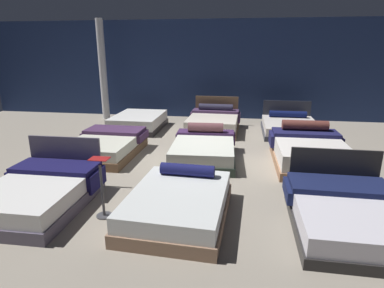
{
  "coord_description": "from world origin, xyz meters",
  "views": [
    {
      "loc": [
        0.8,
        -7.08,
        2.47
      ],
      "look_at": [
        -0.24,
        -0.21,
        0.4
      ],
      "focal_mm": 29.69,
      "sensor_mm": 36.0,
      "label": 1
    }
  ],
  "objects_px": {
    "bed_3": "(106,146)",
    "bed_7": "(213,122)",
    "bed_5": "(310,152)",
    "price_sign": "(103,195)",
    "bed_1": "(179,204)",
    "support_pillar": "(103,70)",
    "bed_0": "(39,193)",
    "bed_8": "(290,127)",
    "bed_2": "(347,214)",
    "bed_6": "(139,122)",
    "bed_4": "(204,149)"
  },
  "relations": [
    {
      "from": "bed_3",
      "to": "bed_7",
      "type": "relative_size",
      "value": 1.02
    },
    {
      "from": "bed_3",
      "to": "bed_5",
      "type": "relative_size",
      "value": 0.99
    },
    {
      "from": "bed_5",
      "to": "price_sign",
      "type": "distance_m",
      "value": 4.59
    },
    {
      "from": "bed_1",
      "to": "support_pillar",
      "type": "distance_m",
      "value": 7.98
    },
    {
      "from": "bed_0",
      "to": "bed_8",
      "type": "xyz_separation_m",
      "value": [
        4.7,
        5.51,
        -0.04
      ]
    },
    {
      "from": "bed_8",
      "to": "support_pillar",
      "type": "xyz_separation_m",
      "value": [
        -6.43,
        1.21,
        1.55
      ]
    },
    {
      "from": "bed_1",
      "to": "bed_5",
      "type": "distance_m",
      "value": 3.66
    },
    {
      "from": "bed_2",
      "to": "support_pillar",
      "type": "bearing_deg",
      "value": 134.83
    },
    {
      "from": "bed_1",
      "to": "bed_6",
      "type": "bearing_deg",
      "value": 116.75
    },
    {
      "from": "bed_5",
      "to": "bed_7",
      "type": "distance_m",
      "value": 3.62
    },
    {
      "from": "bed_2",
      "to": "price_sign",
      "type": "relative_size",
      "value": 2.08
    },
    {
      "from": "bed_3",
      "to": "bed_7",
      "type": "distance_m",
      "value": 3.65
    },
    {
      "from": "bed_3",
      "to": "bed_6",
      "type": "bearing_deg",
      "value": 91.61
    },
    {
      "from": "bed_1",
      "to": "bed_2",
      "type": "height_order",
      "value": "bed_2"
    },
    {
      "from": "support_pillar",
      "to": "bed_4",
      "type": "bearing_deg",
      "value": -44.27
    },
    {
      "from": "bed_1",
      "to": "bed_5",
      "type": "bearing_deg",
      "value": 51.42
    },
    {
      "from": "bed_4",
      "to": "bed_5",
      "type": "relative_size",
      "value": 0.99
    },
    {
      "from": "bed_3",
      "to": "bed_7",
      "type": "bearing_deg",
      "value": 50.42
    },
    {
      "from": "bed_0",
      "to": "bed_2",
      "type": "height_order",
      "value": "bed_0"
    },
    {
      "from": "bed_3",
      "to": "price_sign",
      "type": "relative_size",
      "value": 2.25
    },
    {
      "from": "bed_0",
      "to": "bed_5",
      "type": "height_order",
      "value": "bed_0"
    },
    {
      "from": "bed_0",
      "to": "bed_8",
      "type": "bearing_deg",
      "value": 49.15
    },
    {
      "from": "bed_1",
      "to": "price_sign",
      "type": "height_order",
      "value": "price_sign"
    },
    {
      "from": "bed_8",
      "to": "support_pillar",
      "type": "distance_m",
      "value": 6.72
    },
    {
      "from": "bed_8",
      "to": "bed_1",
      "type": "bearing_deg",
      "value": -113.08
    },
    {
      "from": "bed_7",
      "to": "bed_5",
      "type": "bearing_deg",
      "value": -47.14
    },
    {
      "from": "bed_7",
      "to": "support_pillar",
      "type": "xyz_separation_m",
      "value": [
        -4.09,
        1.25,
        1.48
      ]
    },
    {
      "from": "bed_8",
      "to": "bed_2",
      "type": "bearing_deg",
      "value": -89.26
    },
    {
      "from": "bed_4",
      "to": "price_sign",
      "type": "relative_size",
      "value": 2.26
    },
    {
      "from": "bed_4",
      "to": "bed_6",
      "type": "xyz_separation_m",
      "value": [
        -2.41,
        2.64,
        -0.01
      ]
    },
    {
      "from": "bed_0",
      "to": "bed_2",
      "type": "relative_size",
      "value": 1.0
    },
    {
      "from": "bed_0",
      "to": "bed_5",
      "type": "bearing_deg",
      "value": 29.56
    },
    {
      "from": "price_sign",
      "to": "bed_8",
      "type": "bearing_deg",
      "value": 58.02
    },
    {
      "from": "bed_6",
      "to": "bed_7",
      "type": "xyz_separation_m",
      "value": [
        2.4,
        0.11,
        0.04
      ]
    },
    {
      "from": "bed_3",
      "to": "bed_5",
      "type": "xyz_separation_m",
      "value": [
        4.74,
        0.05,
        0.05
      ]
    },
    {
      "from": "price_sign",
      "to": "support_pillar",
      "type": "height_order",
      "value": "support_pillar"
    },
    {
      "from": "bed_2",
      "to": "bed_5",
      "type": "bearing_deg",
      "value": 90.61
    },
    {
      "from": "bed_2",
      "to": "price_sign",
      "type": "distance_m",
      "value": 3.57
    },
    {
      "from": "bed_4",
      "to": "support_pillar",
      "type": "relative_size",
      "value": 0.61
    },
    {
      "from": "bed_4",
      "to": "bed_6",
      "type": "bearing_deg",
      "value": 130.0
    },
    {
      "from": "bed_8",
      "to": "bed_4",
      "type": "bearing_deg",
      "value": -129.41
    },
    {
      "from": "bed_2",
      "to": "support_pillar",
      "type": "xyz_separation_m",
      "value": [
        -6.46,
        6.68,
        1.52
      ]
    },
    {
      "from": "bed_2",
      "to": "support_pillar",
      "type": "height_order",
      "value": "support_pillar"
    },
    {
      "from": "bed_3",
      "to": "support_pillar",
      "type": "relative_size",
      "value": 0.61
    },
    {
      "from": "bed_1",
      "to": "bed_7",
      "type": "xyz_separation_m",
      "value": [
        0.06,
        5.46,
        0.04
      ]
    },
    {
      "from": "bed_8",
      "to": "price_sign",
      "type": "relative_size",
      "value": 2.22
    },
    {
      "from": "bed_0",
      "to": "bed_2",
      "type": "xyz_separation_m",
      "value": [
        4.73,
        0.04,
        -0.01
      ]
    },
    {
      "from": "bed_4",
      "to": "bed_7",
      "type": "distance_m",
      "value": 2.75
    },
    {
      "from": "bed_3",
      "to": "bed_4",
      "type": "relative_size",
      "value": 1.0
    },
    {
      "from": "bed_1",
      "to": "bed_2",
      "type": "distance_m",
      "value": 2.43
    }
  ]
}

